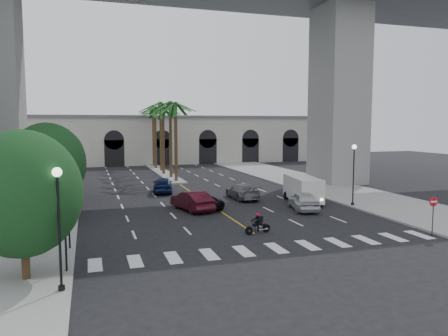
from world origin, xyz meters
TOP-DOWN VIEW (x-y plane):
  - ground at (0.00, 0.00)m, footprint 140.00×140.00m
  - sidewalk_left at (-15.00, 15.00)m, footprint 8.00×100.00m
  - sidewalk_right at (15.00, 15.00)m, footprint 8.00×100.00m
  - median at (0.00, 38.00)m, footprint 2.00×24.00m
  - pier_building at (0.00, 55.00)m, footprint 71.00×10.50m
  - bridge at (3.42, 22.00)m, footprint 75.00×13.00m
  - palm_a at (0.00, 28.00)m, footprint 3.20×3.20m
  - palm_b at (0.10, 32.00)m, footprint 3.20×3.20m
  - palm_c at (-0.20, 36.00)m, footprint 3.20×3.20m
  - palm_d at (0.15, 40.00)m, footprint 3.20×3.20m
  - palm_e at (-0.10, 44.00)m, footprint 3.20×3.20m
  - palm_f at (0.20, 48.00)m, footprint 3.20×3.20m
  - street_tree_near at (-13.00, -3.00)m, footprint 5.20×5.20m
  - street_tree_mid at (-13.00, 10.00)m, footprint 5.44×5.44m
  - street_tree_far at (-13.00, 22.00)m, footprint 5.04×5.04m
  - lamp_post_left_near at (-11.40, -5.00)m, footprint 0.40×0.40m
  - lamp_post_left_far at (-11.40, 16.00)m, footprint 0.40×0.40m
  - lamp_post_right at (11.40, 8.00)m, footprint 0.40×0.40m
  - traffic_signal_near at (-11.30, -2.50)m, footprint 0.25×0.18m
  - traffic_signal_far at (-11.30, 1.50)m, footprint 0.25×0.18m
  - motorcycle_rider at (0.26, 1.89)m, footprint 1.88×0.62m
  - car_a at (6.68, 7.98)m, footprint 2.83×4.89m
  - car_b at (-2.14, 10.60)m, footprint 2.88×5.21m
  - car_c at (-1.50, 10.91)m, footprint 3.80×5.24m
  - car_d at (3.70, 14.51)m, footprint 2.14×5.10m
  - car_e at (-2.89, 20.51)m, footprint 2.67×5.02m
  - cargo_van at (8.14, 10.86)m, footprint 2.95×5.81m
  - pedestrian_b at (-11.67, 8.44)m, footprint 0.84×0.68m
  - do_not_enter_sign at (10.50, -2.05)m, footprint 0.62×0.06m

SIDE VIEW (x-z plane):
  - ground at x=0.00m, z-range 0.00..0.00m
  - sidewalk_left at x=-15.00m, z-range 0.00..0.15m
  - sidewalk_right at x=15.00m, z-range 0.00..0.15m
  - median at x=0.00m, z-range 0.00..0.20m
  - motorcycle_rider at x=0.26m, z-range -0.07..1.31m
  - car_c at x=-1.50m, z-range 0.00..1.32m
  - car_d at x=3.70m, z-range 0.00..1.47m
  - car_a at x=6.68m, z-range 0.00..1.57m
  - car_e at x=-2.89m, z-range 0.00..1.62m
  - car_b at x=-2.14m, z-range 0.00..1.63m
  - pedestrian_b at x=-11.67m, z-range 0.15..1.80m
  - cargo_van at x=8.14m, z-range 0.13..2.50m
  - do_not_enter_sign at x=10.50m, z-range 0.57..3.12m
  - traffic_signal_near at x=-11.30m, z-range 0.69..4.34m
  - traffic_signal_far at x=-11.30m, z-range 0.69..4.34m
  - lamp_post_left_near at x=-11.40m, z-range 0.55..5.90m
  - lamp_post_left_far at x=-11.40m, z-range 0.55..5.90m
  - lamp_post_right at x=11.40m, z-range 0.55..5.90m
  - street_tree_far at x=-13.00m, z-range 0.56..7.24m
  - street_tree_near at x=-13.00m, z-range 0.58..7.47m
  - street_tree_mid at x=-13.00m, z-range 0.61..7.81m
  - pier_building at x=0.00m, z-range 0.02..8.52m
  - palm_c at x=-0.20m, z-range 3.86..13.96m
  - palm_a at x=0.00m, z-range 3.95..14.25m
  - palm_e at x=-0.10m, z-range 3.99..14.39m
  - palm_b at x=0.10m, z-range 4.07..14.67m
  - palm_f at x=0.20m, z-range 4.11..14.81m
  - palm_d at x=0.15m, z-range 4.20..15.10m
  - bridge at x=3.42m, z-range 5.51..31.51m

